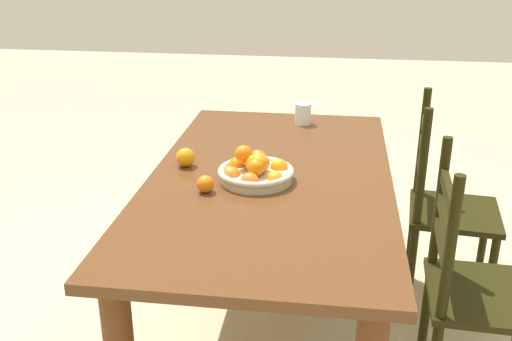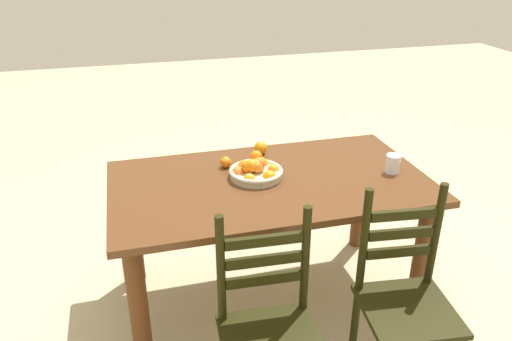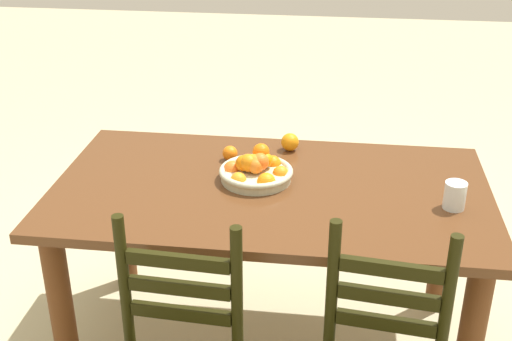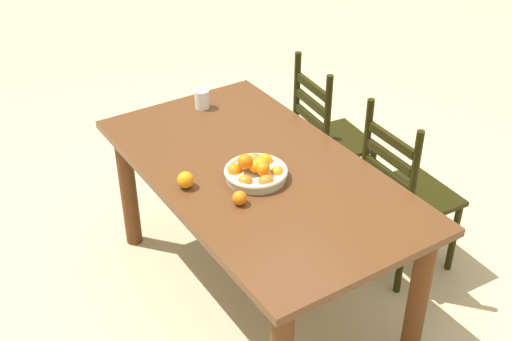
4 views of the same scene
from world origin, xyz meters
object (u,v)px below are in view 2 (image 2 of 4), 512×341
dining_table (270,202)px  orange_loose_0 (226,162)px  fruit_bowl (256,170)px  orange_loose_1 (260,148)px  chair_near_window (270,333)px  chair_by_cabinet (404,302)px  drinking_glass (393,164)px

dining_table → orange_loose_0: size_ratio=26.64×
fruit_bowl → orange_loose_1: 0.31m
chair_near_window → dining_table: bearing=77.2°
dining_table → fruit_bowl: (0.06, -0.05, 0.17)m
chair_by_cabinet → orange_loose_1: 1.17m
orange_loose_0 → orange_loose_1: bearing=-150.9°
dining_table → drinking_glass: 0.68m
fruit_bowl → orange_loose_0: fruit_bowl is taller
dining_table → chair_by_cabinet: (-0.39, 0.73, -0.16)m
chair_by_cabinet → drinking_glass: chair_by_cabinet is taller
fruit_bowl → drinking_glass: fruit_bowl is taller
chair_by_cabinet → orange_loose_1: bearing=114.8°
chair_near_window → orange_loose_1: 1.16m
drinking_glass → orange_loose_1: bearing=-34.3°
chair_by_cabinet → fruit_bowl: chair_by_cabinet is taller
fruit_bowl → drinking_glass: (-0.72, 0.13, 0.01)m
orange_loose_0 → dining_table: bearing=131.9°
drinking_glass → orange_loose_0: bearing=-18.9°
chair_by_cabinet → orange_loose_1: size_ratio=13.01×
chair_near_window → fruit_bowl: size_ratio=3.33×
chair_near_window → orange_loose_1: chair_near_window is taller
orange_loose_0 → orange_loose_1: orange_loose_1 is taller
orange_loose_0 → drinking_glass: size_ratio=0.62×
chair_by_cabinet → orange_loose_0: (0.58, -0.94, 0.32)m
dining_table → chair_near_window: (0.21, 0.74, -0.18)m
orange_loose_1 → orange_loose_0: bearing=29.1°
chair_by_cabinet → orange_loose_0: 1.15m
chair_near_window → drinking_glass: size_ratio=9.49×
dining_table → chair_near_window: chair_near_window is taller
orange_loose_1 → drinking_glass: size_ratio=0.75×
orange_loose_0 → chair_by_cabinet: bearing=121.8°
dining_table → fruit_bowl: fruit_bowl is taller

